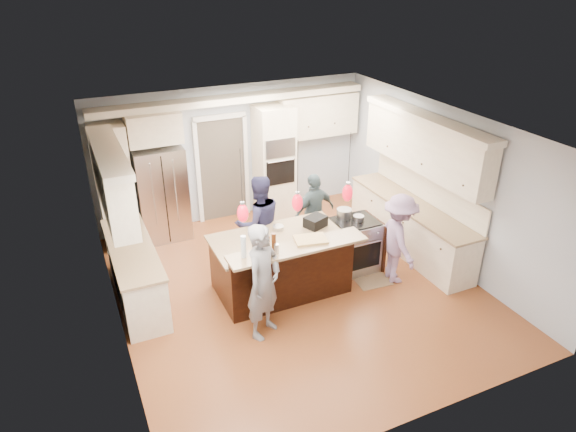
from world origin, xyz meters
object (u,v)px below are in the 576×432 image
at_px(refrigerator, 162,193).
at_px(island_range, 355,245).
at_px(kitchen_island, 281,263).
at_px(person_far_left, 259,223).
at_px(person_bar_end, 263,282).

distance_m(refrigerator, island_range, 3.71).
distance_m(kitchen_island, person_far_left, 0.86).
distance_m(refrigerator, person_far_left, 2.18).
bearing_deg(person_bar_end, person_far_left, 35.62).
distance_m(refrigerator, person_bar_end, 3.51).
relative_size(refrigerator, island_range, 1.96).
distance_m(kitchen_island, island_range, 1.41).
height_order(island_range, person_far_left, person_far_left).
bearing_deg(person_far_left, kitchen_island, 94.91).
height_order(kitchen_island, person_far_left, person_far_left).
height_order(kitchen_island, person_bar_end, person_bar_end).
relative_size(kitchen_island, person_bar_end, 1.22).
relative_size(refrigerator, kitchen_island, 0.86).
xyz_separation_m(island_range, person_far_left, (-1.47, 0.70, 0.39)).
bearing_deg(person_far_left, person_bar_end, 70.72).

